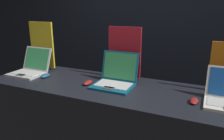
% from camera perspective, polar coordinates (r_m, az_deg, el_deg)
% --- Properties ---
extents(wall_back, '(8.00, 0.05, 2.80)m').
position_cam_1_polar(wall_back, '(3.03, 10.30, 12.13)').
color(wall_back, black).
rests_on(wall_back, ground_plane).
extents(display_counter, '(2.31, 0.70, 0.93)m').
position_cam_1_polar(display_counter, '(2.12, -0.14, -16.16)').
color(display_counter, black).
rests_on(display_counter, ground_plane).
extents(laptop_front, '(0.33, 0.35, 0.25)m').
position_cam_1_polar(laptop_front, '(2.42, -20.46, 0.56)').
color(laptop_front, '#B7B7BC').
rests_on(laptop_front, display_counter).
extents(mouse_front, '(0.07, 0.12, 0.03)m').
position_cam_1_polar(mouse_front, '(2.25, -17.03, -1.43)').
color(mouse_front, navy).
rests_on(mouse_front, display_counter).
extents(promo_stand_front, '(0.30, 0.07, 0.52)m').
position_cam_1_polar(promo_stand_front, '(2.52, -17.77, 5.80)').
color(promo_stand_front, black).
rests_on(promo_stand_front, display_counter).
extents(laptop_middle, '(0.34, 0.33, 0.28)m').
position_cam_1_polar(laptop_middle, '(1.92, 0.91, -2.13)').
color(laptop_middle, '#0F5170').
rests_on(laptop_middle, display_counter).
extents(mouse_middle, '(0.06, 0.12, 0.04)m').
position_cam_1_polar(mouse_middle, '(1.97, -6.33, -3.29)').
color(mouse_middle, maroon).
rests_on(mouse_middle, display_counter).
extents(promo_stand_middle, '(0.32, 0.07, 0.50)m').
position_cam_1_polar(promo_stand_middle, '(2.07, 3.26, 4.11)').
color(promo_stand_middle, black).
rests_on(promo_stand_middle, display_counter).
extents(mouse_back, '(0.06, 0.12, 0.03)m').
position_cam_1_polar(mouse_back, '(1.70, 20.63, -7.54)').
color(mouse_back, maroon).
rests_on(mouse_back, display_counter).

